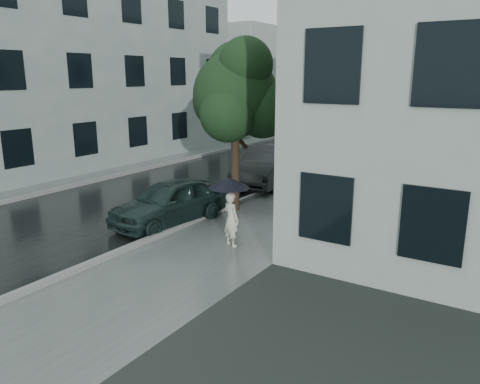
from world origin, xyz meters
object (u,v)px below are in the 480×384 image
Objects in this scene: pedestrian at (231,219)px; lamp_post at (334,109)px; car_far at (270,165)px; car_near at (170,201)px; street_tree at (237,94)px.

lamp_post is (-1.33, 10.38, 2.18)m from pedestrian.
car_far is (-2.68, 7.00, 0.06)m from pedestrian.
pedestrian is 2.76m from car_near.
lamp_post is at bearing 61.22° from car_far.
lamp_post is at bearing 86.60° from street_tree.
pedestrian is 10.69m from lamp_post.
street_tree is at bearing 75.97° from car_near.
street_tree reaches higher than lamp_post.
car_far reaches higher than pedestrian.
lamp_post is at bearing -62.65° from pedestrian.
car_near is (-1.35, -9.71, -2.24)m from lamp_post.
car_near is (-0.91, -2.37, -3.16)m from street_tree.
pedestrian is 0.29× the size of lamp_post.
car_far is (-0.91, 3.96, -3.04)m from street_tree.
lamp_post reaches higher than car_near.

